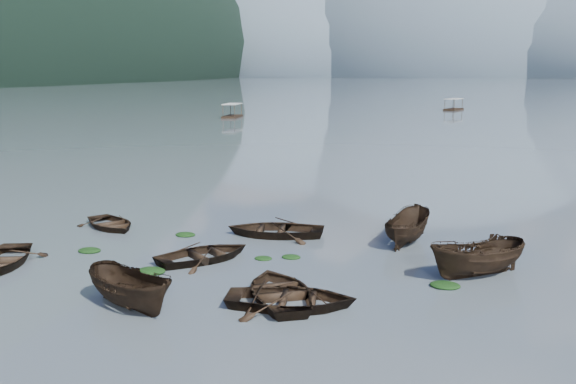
% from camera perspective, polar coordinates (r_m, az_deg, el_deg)
% --- Properties ---
extents(ground_plane, '(2400.00, 2400.00, 0.00)m').
position_cam_1_polar(ground_plane, '(23.24, -9.17, -10.19)').
color(ground_plane, '#4C575F').
extents(haze_mtn_a, '(520.00, 520.00, 280.00)m').
position_cam_1_polar(haze_mtn_a, '(958.15, 1.34, 10.32)').
color(haze_mtn_a, '#475666').
rests_on(haze_mtn_a, ground).
extents(haze_mtn_b, '(520.00, 520.00, 340.00)m').
position_cam_1_polar(haze_mtn_b, '(921.99, 13.54, 10.01)').
color(haze_mtn_b, '#475666').
rests_on(haze_mtn_b, ground).
extents(rowboat_1, '(5.13, 5.38, 0.91)m').
position_cam_1_polar(rowboat_1, '(28.75, -7.43, -6.01)').
color(rowboat_1, black).
rests_on(rowboat_1, ground).
extents(rowboat_2, '(4.62, 3.34, 1.68)m').
position_cam_1_polar(rowboat_2, '(23.68, -13.71, -9.97)').
color(rowboat_2, black).
rests_on(rowboat_2, ground).
extents(rowboat_3, '(5.19, 5.66, 0.96)m').
position_cam_1_polar(rowboat_3, '(23.89, -0.68, -9.45)').
color(rowboat_3, black).
rests_on(rowboat_3, ground).
extents(rowboat_4, '(5.21, 4.17, 0.96)m').
position_cam_1_polar(rowboat_4, '(23.11, 0.29, -10.17)').
color(rowboat_4, black).
rests_on(rowboat_4, ground).
extents(rowboat_5, '(4.61, 4.38, 1.79)m').
position_cam_1_polar(rowboat_5, '(27.43, 16.46, -7.20)').
color(rowboat_5, black).
rests_on(rowboat_5, ground).
extents(rowboat_6, '(4.93, 4.65, 0.83)m').
position_cam_1_polar(rowboat_6, '(35.47, -15.46, -3.07)').
color(rowboat_6, black).
rests_on(rowboat_6, ground).
extents(rowboat_7, '(5.48, 4.37, 1.02)m').
position_cam_1_polar(rowboat_7, '(32.66, -1.12, -3.86)').
color(rowboat_7, black).
rests_on(rowboat_7, ground).
extents(rowboat_8, '(2.33, 4.66, 1.72)m').
position_cam_1_polar(rowboat_8, '(31.91, 10.47, -4.40)').
color(rowboat_8, black).
rests_on(rowboat_8, ground).
extents(weed_clump_1, '(0.86, 0.69, 0.19)m').
position_cam_1_polar(weed_clump_1, '(28.82, 0.29, -5.87)').
color(weed_clump_1, black).
rests_on(weed_clump_1, ground).
extents(weed_clump_2, '(1.21, 0.97, 0.26)m').
position_cam_1_polar(weed_clump_2, '(27.37, -12.06, -7.03)').
color(weed_clump_2, black).
rests_on(weed_clump_2, ground).
extents(weed_clump_3, '(0.80, 0.67, 0.18)m').
position_cam_1_polar(weed_clump_3, '(28.66, -2.21, -5.98)').
color(weed_clump_3, black).
rests_on(weed_clump_3, ground).
extents(weed_clump_4, '(1.18, 0.94, 0.25)m').
position_cam_1_polar(weed_clump_4, '(25.84, 13.78, -8.19)').
color(weed_clump_4, black).
rests_on(weed_clump_4, ground).
extents(weed_clump_5, '(1.09, 0.88, 0.23)m').
position_cam_1_polar(weed_clump_5, '(31.16, -17.23, -5.09)').
color(weed_clump_5, black).
rests_on(weed_clump_5, ground).
extents(weed_clump_6, '(1.03, 0.86, 0.22)m').
position_cam_1_polar(weed_clump_6, '(33.01, -9.11, -3.84)').
color(weed_clump_6, black).
rests_on(weed_clump_6, ground).
extents(weed_clump_7, '(1.11, 0.89, 0.24)m').
position_cam_1_polar(weed_clump_7, '(28.27, 14.96, -6.59)').
color(weed_clump_7, black).
rests_on(weed_clump_7, ground).
extents(pontoon_left, '(3.39, 6.36, 2.32)m').
position_cam_1_polar(pontoon_left, '(113.88, -4.96, 6.61)').
color(pontoon_left, black).
rests_on(pontoon_left, ground).
extents(pontoon_centre, '(3.97, 6.40, 2.28)m').
position_cam_1_polar(pontoon_centre, '(138.60, 14.49, 7.06)').
color(pontoon_centre, black).
rests_on(pontoon_centre, ground).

